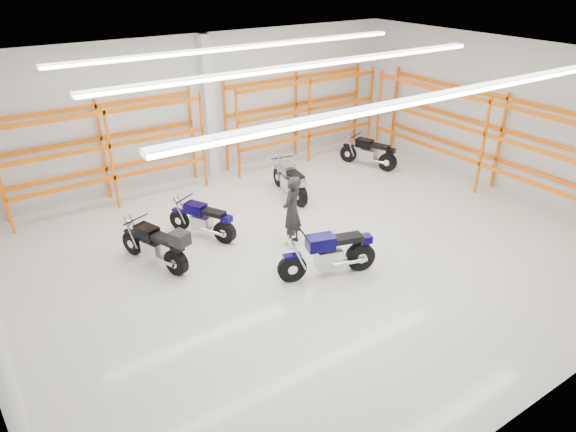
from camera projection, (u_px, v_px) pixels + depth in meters
ground at (317, 248)px, 12.86m from camera, size 14.00×14.00×0.00m
room_shell at (320, 120)px, 11.40m from camera, size 14.02×12.02×4.51m
motorcycle_main at (332, 254)px, 11.55m from camera, size 2.28×1.00×1.15m
motorcycle_back_a at (158, 246)px, 11.85m from camera, size 1.08×2.16×1.15m
motorcycle_back_b at (204, 221)px, 13.15m from camera, size 1.09×1.86×1.00m
motorcycle_back_c at (290, 181)px, 15.37m from camera, size 0.79×2.18×1.08m
motorcycle_back_d at (370, 153)px, 17.59m from camera, size 0.99×2.04×1.05m
standing_man at (292, 211)px, 12.63m from camera, size 0.80×0.71×1.84m
structural_column at (209, 108)px, 16.16m from camera, size 0.32×0.32×4.50m
pallet_racking_back_left at (106, 145)px, 14.43m from camera, size 5.67×0.87×3.00m
pallet_racking_back_right at (303, 109)px, 17.80m from camera, size 5.67×0.87×3.00m
pallet_racking_side at (493, 134)px, 15.26m from camera, size 0.87×9.07×3.00m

